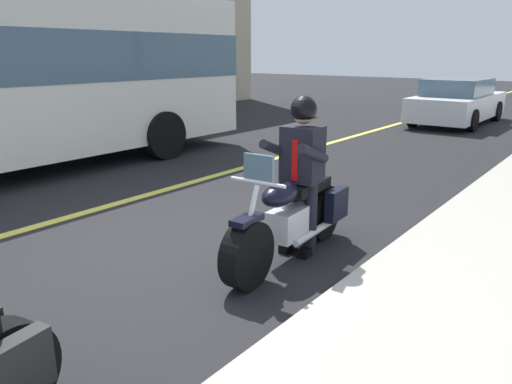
# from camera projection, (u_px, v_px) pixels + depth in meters

# --- Properties ---
(ground_plane) EXTENTS (80.00, 80.00, 0.00)m
(ground_plane) POSITION_uv_depth(u_px,v_px,m) (176.00, 250.00, 5.58)
(ground_plane) COLOR black
(lane_center_stripe) EXTENTS (60.00, 0.16, 0.01)m
(lane_center_stripe) POSITION_uv_depth(u_px,v_px,m) (75.00, 215.00, 6.75)
(lane_center_stripe) COLOR #E5DB4C
(lane_center_stripe) RESTS_ON ground_plane
(motorcycle_main) EXTENTS (2.22, 0.69, 1.26)m
(motorcycle_main) POSITION_uv_depth(u_px,v_px,m) (292.00, 218.00, 5.26)
(motorcycle_main) COLOR black
(motorcycle_main) RESTS_ON ground_plane
(rider_main) EXTENTS (0.65, 0.58, 1.74)m
(rider_main) POSITION_uv_depth(u_px,v_px,m) (302.00, 162.00, 5.25)
(rider_main) COLOR black
(rider_main) RESTS_ON ground_plane
(car_silver) EXTENTS (4.60, 1.92, 1.40)m
(car_silver) POSITION_uv_depth(u_px,v_px,m) (457.00, 102.00, 15.29)
(car_silver) COLOR white
(car_silver) RESTS_ON ground_plane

